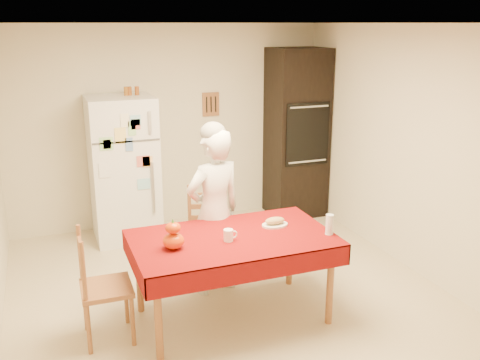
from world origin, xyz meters
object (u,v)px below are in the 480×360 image
chair_far (208,230)px  chair_left (98,283)px  oven_cabinet (297,133)px  seated_woman (214,212)px  pumpkin_lower (174,241)px  bread_plate (275,225)px  dining_table (232,244)px  wine_glass (329,224)px  refrigerator (124,169)px  coffee_mug (228,235)px

chair_far → chair_left: (-1.16, -0.77, 0.00)m
oven_cabinet → seated_woman: 2.44m
pumpkin_lower → bread_plate: (0.96, 0.16, -0.06)m
dining_table → chair_far: (0.04, 0.83, -0.18)m
chair_far → bread_plate: chair_far is taller
oven_cabinet → seated_woman: bearing=-135.0°
oven_cabinet → bread_plate: oven_cabinet is taller
chair_far → wine_glass: chair_far is taller
chair_far → refrigerator: bearing=131.1°
seated_woman → bread_plate: size_ratio=6.65×
bread_plate → chair_far: bearing=118.8°
pumpkin_lower → wine_glass: bearing=-7.7°
chair_left → pumpkin_lower: bearing=-100.0°
refrigerator → wine_glass: (1.35, -2.44, -0.00)m
oven_cabinet → chair_left: bearing=-142.5°
chair_far → pumpkin_lower: chair_far is taller
oven_cabinet → coffee_mug: (-1.78, -2.32, -0.29)m
pumpkin_lower → refrigerator: bearing=90.8°
oven_cabinet → coffee_mug: oven_cabinet is taller
dining_table → chair_left: 1.14m
refrigerator → pumpkin_lower: refrigerator is taller
dining_table → wine_glass: wine_glass is taller
pumpkin_lower → wine_glass: 1.33m
seated_woman → pumpkin_lower: 0.81m
refrigerator → seated_woman: bearing=-71.0°
dining_table → bread_plate: bread_plate is taller
seated_woman → bread_plate: seated_woman is taller
chair_left → wine_glass: size_ratio=5.40×
dining_table → bread_plate: bearing=13.1°
dining_table → chair_left: size_ratio=1.79×
coffee_mug → wine_glass: size_ratio=0.57×
seated_woman → coffee_mug: bearing=68.1°
oven_cabinet → coffee_mug: size_ratio=22.00×
refrigerator → chair_far: size_ratio=1.79×
seated_woman → coffee_mug: seated_woman is taller
dining_table → wine_glass: size_ratio=9.66×
wine_glass → oven_cabinet: bearing=69.5°
wine_glass → bread_plate: bearing=136.2°
chair_left → pumpkin_lower: size_ratio=5.48×
dining_table → chair_left: bearing=176.9°
refrigerator → coffee_mug: (0.50, -2.27, -0.04)m
chair_left → refrigerator: bearing=-13.6°
chair_far → chair_left: 1.40m
seated_woman → wine_glass: size_ratio=9.07×
pumpkin_lower → bread_plate: 0.98m
oven_cabinet → refrigerator: bearing=-178.8°
dining_table → wine_glass: 0.85m
chair_left → wine_glass: 1.97m
refrigerator → chair_left: bearing=-104.9°
chair_far → seated_woman: 0.41m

